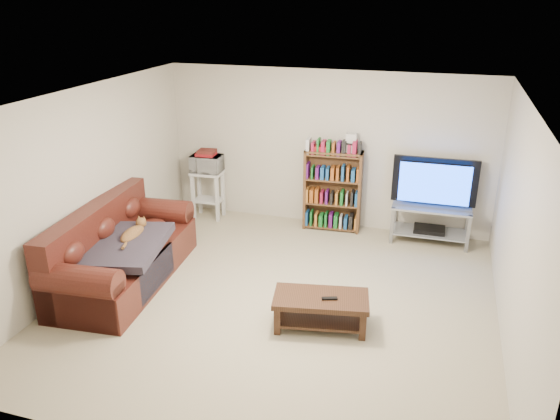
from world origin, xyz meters
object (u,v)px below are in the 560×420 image
(sofa, at_px, (119,256))
(tv_stand, at_px, (431,218))
(coffee_table, at_px, (321,306))
(bookshelf, at_px, (333,189))

(sofa, distance_m, tv_stand, 4.39)
(coffee_table, bearing_deg, sofa, 163.72)
(sofa, height_order, tv_stand, sofa)
(coffee_table, distance_m, bookshelf, 2.73)
(tv_stand, bearing_deg, sofa, -148.35)
(tv_stand, distance_m, bookshelf, 1.50)
(sofa, bearing_deg, bookshelf, 42.20)
(coffee_table, height_order, tv_stand, tv_stand)
(sofa, distance_m, bookshelf, 3.28)
(tv_stand, bearing_deg, bookshelf, 177.84)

